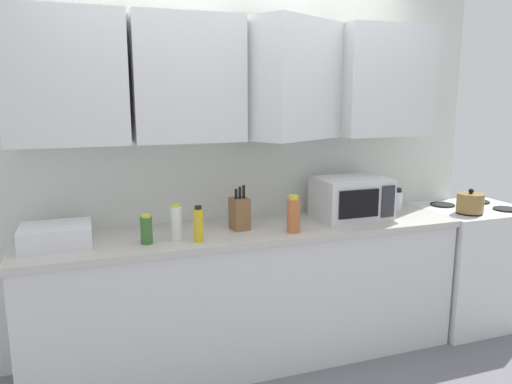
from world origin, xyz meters
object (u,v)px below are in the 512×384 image
at_px(knife_block, 240,213).
at_px(bottle_yellow_mustard, 198,225).
at_px(microwave, 351,198).
at_px(bottle_clear_tall, 396,200).
at_px(stove_range, 469,264).
at_px(kettle, 470,203).
at_px(dish_rack, 56,236).
at_px(bottle_white_jar, 176,223).
at_px(bottle_green_oil, 146,230).
at_px(bottle_spice_jar, 293,215).

distance_m(knife_block, bottle_yellow_mustard, 0.35).
distance_m(microwave, bottle_clear_tall, 0.42).
height_order(stove_range, kettle, kettle).
height_order(dish_rack, bottle_white_jar, bottle_white_jar).
xyz_separation_m(bottle_yellow_mustard, bottle_white_jar, (-0.11, 0.08, 0.00)).
xyz_separation_m(knife_block, bottle_green_oil, (-0.59, -0.11, -0.02)).
xyz_separation_m(kettle, bottle_green_oil, (-2.27, 0.04, 0.00)).
relative_size(stove_range, dish_rack, 2.40).
bearing_deg(microwave, bottle_white_jar, -174.38).
relative_size(stove_range, kettle, 4.94).
relative_size(dish_rack, bottle_green_oil, 2.21).
relative_size(stove_range, bottle_clear_tall, 5.35).
xyz_separation_m(knife_block, bottle_clear_tall, (1.23, 0.09, -0.02)).
bearing_deg(bottle_white_jar, knife_block, 12.89).
relative_size(stove_range, knife_block, 3.23).
bearing_deg(microwave, knife_block, -178.19).
distance_m(microwave, dish_rack, 1.89).
relative_size(dish_rack, bottle_yellow_mustard, 1.80).
height_order(stove_range, dish_rack, dish_rack).
bearing_deg(bottle_yellow_mustard, knife_block, 30.09).
bearing_deg(bottle_clear_tall, stove_range, -9.09).
bearing_deg(bottle_white_jar, bottle_clear_tall, 6.34).
distance_m(knife_block, bottle_white_jar, 0.43).
distance_m(microwave, bottle_yellow_mustard, 1.13).
height_order(knife_block, bottle_white_jar, knife_block).
xyz_separation_m(microwave, bottle_spice_jar, (-0.52, -0.20, -0.03)).
height_order(bottle_white_jar, bottle_spice_jar, bottle_spice_jar).
relative_size(microwave, bottle_spice_jar, 2.07).
relative_size(microwave, knife_block, 1.70).
bearing_deg(kettle, knife_block, 174.82).
relative_size(kettle, bottle_clear_tall, 1.08).
xyz_separation_m(dish_rack, bottle_spice_jar, (1.37, -0.18, 0.05)).
bearing_deg(kettle, bottle_spice_jar, -179.02).
bearing_deg(kettle, dish_rack, 176.67).
xyz_separation_m(knife_block, bottle_white_jar, (-0.42, -0.10, -0.00)).
bearing_deg(bottle_clear_tall, bottle_yellow_mustard, -170.24).
bearing_deg(bottle_spice_jar, dish_rack, 172.34).
distance_m(bottle_clear_tall, bottle_yellow_mustard, 1.55).
bearing_deg(knife_block, kettle, -5.18).
distance_m(dish_rack, knife_block, 1.08).
relative_size(bottle_yellow_mustard, bottle_spice_jar, 0.91).
bearing_deg(microwave, bottle_clear_tall, 8.45).
xyz_separation_m(stove_range, bottle_green_oil, (-2.44, -0.10, 0.53)).
bearing_deg(kettle, bottle_clear_tall, 152.02).
height_order(stove_range, bottle_clear_tall, bottle_clear_tall).
relative_size(stove_range, bottle_yellow_mustard, 4.31).
distance_m(bottle_clear_tall, bottle_white_jar, 1.65).
bearing_deg(stove_range, dish_rack, 179.61).
height_order(stove_range, bottle_spice_jar, bottle_spice_jar).
bearing_deg(knife_block, bottle_white_jar, -167.11).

